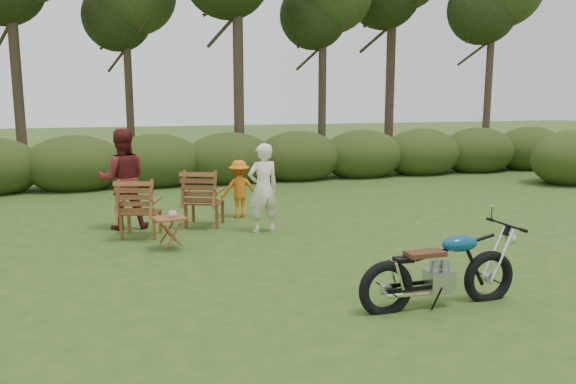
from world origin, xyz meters
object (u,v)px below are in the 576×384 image
object	(u,v)px
adult_a	(263,231)
lawn_chair_left	(142,236)
cup	(173,214)
child	(240,217)
motorcycle	(438,305)
lawn_chair_right	(205,225)
adult_b	(125,228)
side_table	(170,233)

from	to	relation	value
adult_a	lawn_chair_left	bearing A→B (deg)	-18.39
adult_a	cup	bearing A→B (deg)	12.22
child	lawn_chair_left	bearing A→B (deg)	28.43
lawn_chair_left	cup	distance (m)	1.20
motorcycle	lawn_chair_left	size ratio (longest dim) A/B	1.85
lawn_chair_right	adult_b	size ratio (longest dim) A/B	0.58
side_table	adult_a	world-z (taller)	adult_a
cup	adult_b	size ratio (longest dim) A/B	0.07
motorcycle	adult_a	world-z (taller)	adult_a
lawn_chair_left	adult_a	xyz separation A→B (m)	(2.07, -0.28, 0.00)
motorcycle	side_table	size ratio (longest dim) A/B	3.65
child	lawn_chair_right	bearing A→B (deg)	34.69
adult_b	adult_a	bearing A→B (deg)	157.48
lawn_chair_right	adult_b	distance (m)	1.44
motorcycle	lawn_chair_right	distance (m)	5.18
motorcycle	side_table	bearing A→B (deg)	128.52
lawn_chair_right	adult_a	xyz separation A→B (m)	(0.91, -0.78, 0.00)
lawn_chair_right	adult_a	world-z (taller)	adult_a
adult_a	adult_b	world-z (taller)	adult_b
side_table	adult_a	size ratio (longest dim) A/B	0.33
motorcycle	lawn_chair_right	size ratio (longest dim) A/B	1.78
cup	child	bearing A→B (deg)	53.17
lawn_chair_right	child	bearing A→B (deg)	-122.15
adult_a	child	size ratio (longest dim) A/B	1.38
lawn_chair_right	side_table	distance (m)	1.69
lawn_chair_right	side_table	size ratio (longest dim) A/B	2.05
adult_a	child	world-z (taller)	adult_a
cup	adult_a	size ratio (longest dim) A/B	0.08
motorcycle	lawn_chair_right	bearing A→B (deg)	111.40
lawn_chair_right	adult_b	world-z (taller)	adult_b
motorcycle	adult_b	size ratio (longest dim) A/B	1.03
motorcycle	child	distance (m)	5.46
adult_a	child	bearing A→B (deg)	-94.47
lawn_chair_left	side_table	xyz separation A→B (m)	(0.39, -0.98, 0.25)
lawn_chair_left	cup	bearing A→B (deg)	131.54
side_table	cup	distance (m)	0.31
motorcycle	side_table	world-z (taller)	motorcycle
lawn_chair_right	adult_b	xyz separation A→B (m)	(-1.42, 0.20, 0.00)
cup	side_table	bearing A→B (deg)	-170.16
lawn_chair_left	adult_a	distance (m)	2.09
lawn_chair_right	cup	size ratio (longest dim) A/B	8.48
lawn_chair_left	side_table	bearing A→B (deg)	129.07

